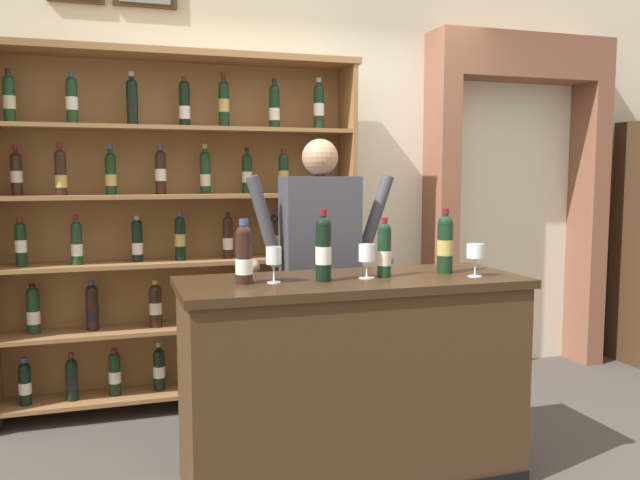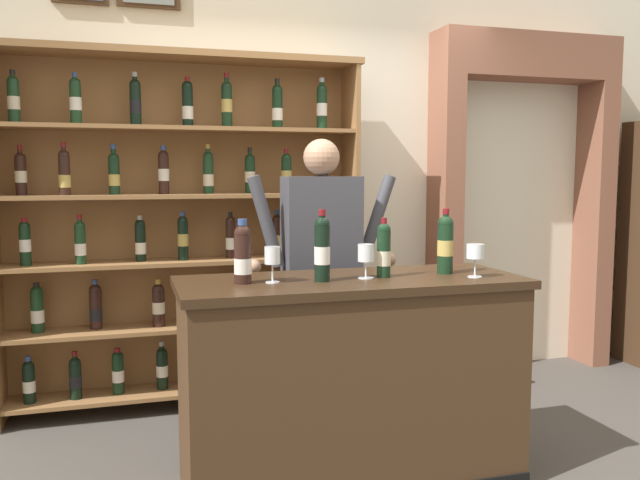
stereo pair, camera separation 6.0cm
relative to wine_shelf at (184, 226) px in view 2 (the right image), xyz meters
name	(u,v)px [view 2 (the right image)]	position (x,y,z in m)	size (l,w,h in m)	color
ground_plane	(383,479)	(0.82, -1.30, -1.16)	(14.00, 14.00, 0.02)	#47423D
back_wall	(298,154)	(0.82, 0.31, 0.46)	(12.00, 0.19, 3.22)	beige
wine_shelf	(184,226)	(0.00, 0.00, 0.00)	(2.24, 0.34, 2.20)	olive
archway_doorway	(515,181)	(2.48, 0.18, 0.27)	(1.42, 0.45, 2.48)	brown
tasting_counter	(351,381)	(0.65, -1.30, -0.66)	(1.61, 0.63, 0.99)	#422B19
shopkeeper	(322,253)	(0.71, -0.64, -0.12)	(0.88, 0.22, 1.67)	#2D3347
tasting_bottle_brunello	(243,254)	(0.14, -1.30, -0.03)	(0.08, 0.08, 0.29)	black
tasting_bottle_chianti	(322,248)	(0.50, -1.34, -0.01)	(0.07, 0.07, 0.33)	black
tasting_bottle_vin_santo	(384,250)	(0.81, -1.31, -0.03)	(0.07, 0.07, 0.28)	black
tasting_bottle_rosso	(445,243)	(1.14, -1.29, -0.01)	(0.08, 0.08, 0.32)	black
wine_glass_right	(272,258)	(0.27, -1.32, -0.05)	(0.07, 0.07, 0.16)	silver
wine_glass_center	(475,253)	(1.22, -1.44, -0.05)	(0.08, 0.08, 0.16)	silver
wine_glass_left	(366,254)	(0.72, -1.32, -0.05)	(0.08, 0.08, 0.16)	silver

